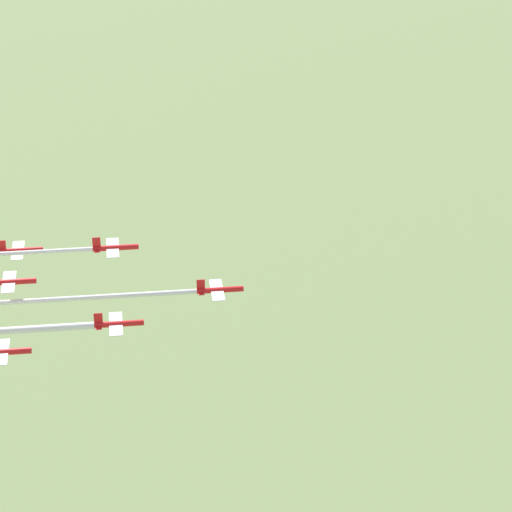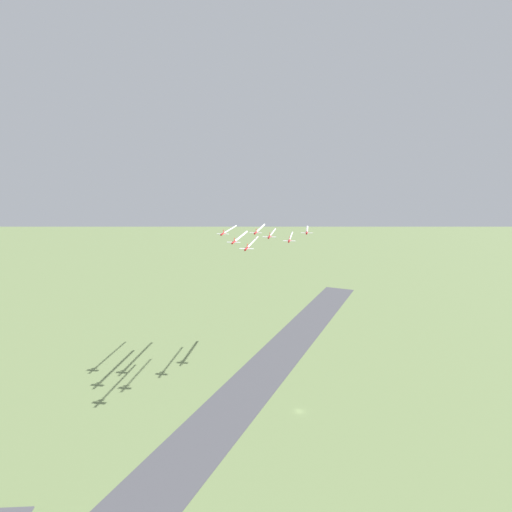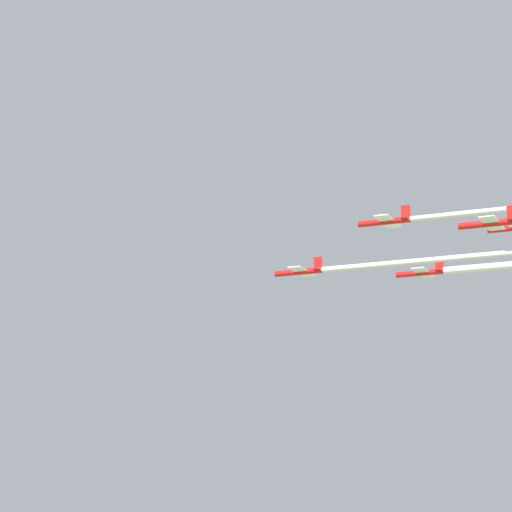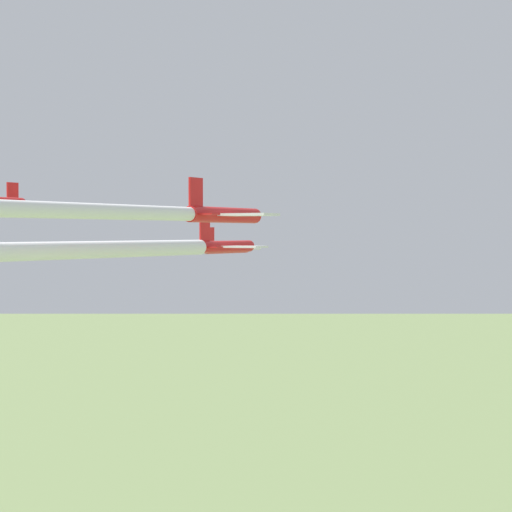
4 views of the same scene
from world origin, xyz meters
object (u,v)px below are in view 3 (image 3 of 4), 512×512
jet_3 (490,223)px  jet_1 (386,221)px  jet_0 (300,271)px  jet_2 (422,272)px

jet_3 → jet_1: bearing=59.5°
jet_1 → jet_0: bearing=59.5°
jet_2 → jet_0: bearing=120.5°
jet_1 → jet_3: bearing=-120.5°
jet_0 → jet_2: size_ratio=1.00×
jet_3 → jet_0: bearing=59.5°
jet_1 → jet_2: (-19.92, 3.88, -3.46)m
jet_0 → jet_2: 20.02m
jet_0 → jet_2: bearing=-59.5°
jet_1 → jet_2: size_ratio=1.00×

